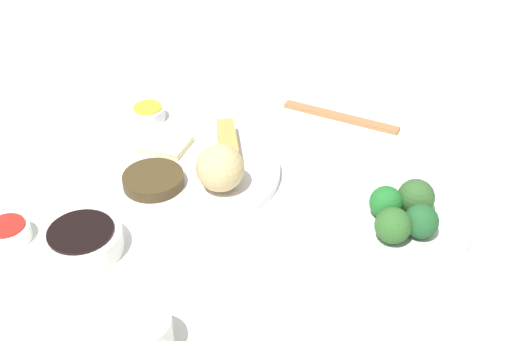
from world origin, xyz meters
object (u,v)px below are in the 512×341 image
(sauce_ramekin_hot_mustard, at_px, (148,114))
(chopsticks_pair, at_px, (340,117))
(sauce_ramekin_sweet_and_sour, at_px, (8,233))
(teacup, at_px, (144,336))
(soy_sauce_bowl, at_px, (83,241))
(main_plate, at_px, (193,170))
(broccoli_plate, at_px, (400,225))

(sauce_ramekin_hot_mustard, height_order, chopsticks_pair, sauce_ramekin_hot_mustard)
(sauce_ramekin_sweet_and_sour, distance_m, teacup, 0.30)
(soy_sauce_bowl, bearing_deg, main_plate, 94.72)
(main_plate, relative_size, soy_sauce_bowl, 2.56)
(soy_sauce_bowl, bearing_deg, teacup, -14.94)
(broccoli_plate, bearing_deg, teacup, -105.09)
(sauce_ramekin_hot_mustard, height_order, sauce_ramekin_sweet_and_sour, same)
(broccoli_plate, bearing_deg, chopsticks_pair, 142.06)
(broccoli_plate, distance_m, sauce_ramekin_hot_mustard, 0.52)
(chopsticks_pair, bearing_deg, teacup, -76.48)
(teacup, bearing_deg, sauce_ramekin_sweet_and_sour, -179.03)
(broccoli_plate, xyz_separation_m, sauce_ramekin_sweet_and_sour, (-0.41, -0.40, 0.00))
(broccoli_plate, xyz_separation_m, teacup, (-0.11, -0.40, 0.02))
(main_plate, height_order, soy_sauce_bowl, soy_sauce_bowl)
(sauce_ramekin_sweet_and_sour, bearing_deg, sauce_ramekin_hot_mustard, 107.00)
(soy_sauce_bowl, xyz_separation_m, chopsticks_pair, (0.06, 0.54, -0.01))
(broccoli_plate, height_order, sauce_ramekin_sweet_and_sour, sauce_ramekin_sweet_and_sour)
(soy_sauce_bowl, xyz_separation_m, teacup, (0.20, -0.05, 0.01))
(sauce_ramekin_sweet_and_sour, height_order, teacup, teacup)
(soy_sauce_bowl, bearing_deg, sauce_ramekin_hot_mustard, 125.34)
(chopsticks_pair, bearing_deg, main_plate, -104.18)
(soy_sauce_bowl, relative_size, teacup, 1.65)
(sauce_ramekin_sweet_and_sour, bearing_deg, soy_sauce_bowl, 30.24)
(soy_sauce_bowl, bearing_deg, chopsticks_pair, 83.76)
(broccoli_plate, distance_m, sauce_ramekin_sweet_and_sour, 0.57)
(main_plate, xyz_separation_m, teacup, (0.22, -0.28, 0.02))
(main_plate, distance_m, teacup, 0.36)
(broccoli_plate, relative_size, chopsticks_pair, 0.92)
(teacup, bearing_deg, broccoli_plate, 74.91)
(main_plate, xyz_separation_m, soy_sauce_bowl, (0.02, -0.23, 0.01))
(teacup, bearing_deg, chopsticks_pair, 103.52)
(teacup, distance_m, chopsticks_pair, 0.61)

